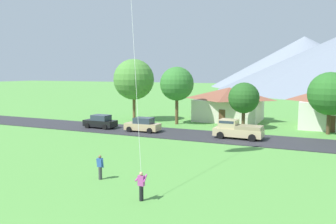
% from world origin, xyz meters
% --- Properties ---
extents(road_strip, '(160.00, 6.62, 0.08)m').
position_xyz_m(road_strip, '(0.00, 29.90, 0.04)').
color(road_strip, '#2D2D33').
rests_on(road_strip, ground).
extents(mountain_east_ridge, '(85.69, 85.69, 23.46)m').
position_xyz_m(mountain_east_ridge, '(2.06, 167.86, 11.73)').
color(mountain_east_ridge, gray).
rests_on(mountain_east_ridge, ground).
extents(house_leftmost, '(8.08, 8.04, 5.39)m').
position_xyz_m(house_leftmost, '(11.79, 42.25, 2.79)').
color(house_leftmost, silver).
rests_on(house_leftmost, ground).
extents(house_left_center, '(9.86, 8.09, 4.92)m').
position_xyz_m(house_left_center, '(-1.94, 43.44, 2.55)').
color(house_left_center, beige).
rests_on(house_left_center, ground).
extents(tree_left_of_center, '(3.87, 3.87, 5.91)m').
position_xyz_m(tree_left_of_center, '(1.70, 36.46, 3.95)').
color(tree_left_of_center, '#4C3823').
rests_on(tree_left_of_center, ground).
extents(tree_center, '(5.93, 5.93, 9.08)m').
position_xyz_m(tree_center, '(-14.55, 37.29, 6.10)').
color(tree_center, brown).
rests_on(tree_center, ground).
extents(tree_right_of_center, '(4.96, 4.96, 7.22)m').
position_xyz_m(tree_right_of_center, '(11.45, 36.91, 4.73)').
color(tree_right_of_center, '#4C3823').
rests_on(tree_right_of_center, ground).
extents(tree_near_right, '(4.65, 4.65, 7.92)m').
position_xyz_m(tree_near_right, '(-7.61, 36.98, 5.57)').
color(tree_near_right, brown).
rests_on(tree_near_right, ground).
extents(parked_car_tan_west_end, '(4.25, 2.18, 1.68)m').
position_xyz_m(parked_car_tan_west_end, '(-8.89, 29.45, 0.87)').
color(parked_car_tan_west_end, tan).
rests_on(parked_car_tan_west_end, road_strip).
extents(parked_car_black_mid_east, '(4.23, 2.14, 1.68)m').
position_xyz_m(parked_car_black_mid_east, '(-15.10, 29.55, 0.87)').
color(parked_car_black_mid_east, black).
rests_on(parked_car_black_mid_east, road_strip).
extents(pickup_truck_sand_west_side, '(5.26, 2.45, 1.99)m').
position_xyz_m(pickup_truck_sand_west_side, '(2.43, 29.83, 1.06)').
color(pickup_truck_sand_west_side, '#C6B284').
rests_on(pickup_truck_sand_west_side, road_strip).
extents(watcher_person, '(0.56, 0.24, 1.68)m').
position_xyz_m(watcher_person, '(-2.84, 12.11, 0.88)').
color(watcher_person, '#3D3D42').
rests_on(watcher_person, ground).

